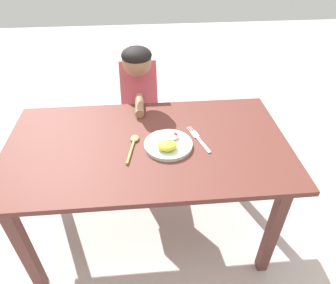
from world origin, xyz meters
name	(u,v)px	position (x,y,z in m)	size (l,w,h in m)	color
ground_plane	(152,231)	(0.00, 0.00, 0.00)	(8.00, 8.00, 0.00)	beige
dining_table	(148,157)	(0.00, 0.00, 0.59)	(1.32, 0.73, 0.67)	brown
plate	(168,144)	(0.10, -0.03, 0.69)	(0.22, 0.22, 0.05)	silver
fork	(199,139)	(0.25, 0.00, 0.68)	(0.09, 0.21, 0.01)	silver
spoon	(133,144)	(-0.07, -0.01, 0.68)	(0.06, 0.21, 0.02)	tan
person	(141,115)	(-0.03, 0.51, 0.51)	(0.21, 0.43, 0.98)	#30505F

